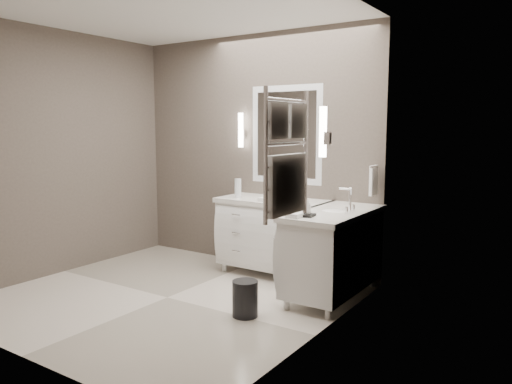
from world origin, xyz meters
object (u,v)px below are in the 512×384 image
Objects in this scene: vanity_right at (333,248)px; towel_ladder at (286,163)px; vanity_back at (273,232)px; waste_bin at (245,299)px.

towel_ladder reaches higher than vanity_right.
towel_ladder is at bearing -55.90° from vanity_back.
towel_ladder reaches higher than waste_bin.
towel_ladder is (1.10, -1.63, 0.91)m from vanity_back.
vanity_back is 3.93× the size of waste_bin.
vanity_right is (0.88, -0.33, 0.00)m from vanity_back.
vanity_back is 2.16m from towel_ladder.
waste_bin is (0.45, -1.20, -0.33)m from vanity_back.
towel_ladder is (0.23, -1.30, 0.91)m from vanity_right.
vanity_back is at bearing 124.10° from towel_ladder.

